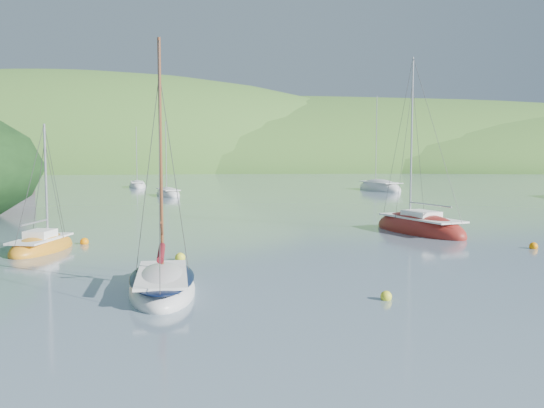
{
  "coord_description": "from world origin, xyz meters",
  "views": [
    {
      "loc": [
        -0.43,
        -21.95,
        5.16
      ],
      "look_at": [
        0.46,
        8.0,
        2.54
      ],
      "focal_mm": 40.0,
      "sensor_mm": 36.0,
      "label": 1
    }
  ],
  "objects_px": {
    "distant_sloop_b": "(380,189)",
    "sailboat_yellow": "(42,247)",
    "distant_sloop_c": "(137,186)",
    "distant_sloop_a": "(168,194)",
    "sloop_red": "(419,229)",
    "daysailer_white": "(162,286)"
  },
  "relations": [
    {
      "from": "sloop_red",
      "to": "distant_sloop_b",
      "type": "distance_m",
      "value": 41.96
    },
    {
      "from": "sloop_red",
      "to": "distant_sloop_c",
      "type": "height_order",
      "value": "sloop_red"
    },
    {
      "from": "sloop_red",
      "to": "distant_sloop_a",
      "type": "xyz_separation_m",
      "value": [
        -20.48,
        32.35,
        -0.06
      ]
    },
    {
      "from": "daysailer_white",
      "to": "sloop_red",
      "type": "height_order",
      "value": "sloop_red"
    },
    {
      "from": "sailboat_yellow",
      "to": "distant_sloop_a",
      "type": "distance_m",
      "value": 38.77
    },
    {
      "from": "sloop_red",
      "to": "sailboat_yellow",
      "type": "relative_size",
      "value": 1.67
    },
    {
      "from": "sloop_red",
      "to": "daysailer_white",
      "type": "bearing_deg",
      "value": -153.75
    },
    {
      "from": "sailboat_yellow",
      "to": "distant_sloop_b",
      "type": "height_order",
      "value": "distant_sloop_b"
    },
    {
      "from": "sloop_red",
      "to": "sailboat_yellow",
      "type": "bearing_deg",
      "value": 173.89
    },
    {
      "from": "distant_sloop_a",
      "to": "distant_sloop_c",
      "type": "xyz_separation_m",
      "value": [
        -6.75,
        16.81,
        0.0
      ]
    },
    {
      "from": "sailboat_yellow",
      "to": "distant_sloop_a",
      "type": "bearing_deg",
      "value": 96.97
    },
    {
      "from": "distant_sloop_c",
      "to": "distant_sloop_a",
      "type": "bearing_deg",
      "value": -81.03
    },
    {
      "from": "distant_sloop_b",
      "to": "sailboat_yellow",
      "type": "bearing_deg",
      "value": -136.4
    },
    {
      "from": "sloop_red",
      "to": "distant_sloop_a",
      "type": "bearing_deg",
      "value": 99.7
    },
    {
      "from": "sloop_red",
      "to": "distant_sloop_b",
      "type": "xyz_separation_m",
      "value": [
        6.1,
        41.51,
        -0.01
      ]
    },
    {
      "from": "sailboat_yellow",
      "to": "distant_sloop_a",
      "type": "xyz_separation_m",
      "value": [
        1.1,
        38.76,
        -0.01
      ]
    },
    {
      "from": "sailboat_yellow",
      "to": "distant_sloop_b",
      "type": "bearing_deg",
      "value": 68.58
    },
    {
      "from": "sailboat_yellow",
      "to": "distant_sloop_a",
      "type": "relative_size",
      "value": 0.77
    },
    {
      "from": "daysailer_white",
      "to": "sailboat_yellow",
      "type": "height_order",
      "value": "daysailer_white"
    },
    {
      "from": "sailboat_yellow",
      "to": "distant_sloop_c",
      "type": "bearing_deg",
      "value": 104.41
    },
    {
      "from": "sailboat_yellow",
      "to": "sloop_red",
      "type": "bearing_deg",
      "value": 25.12
    },
    {
      "from": "distant_sloop_a",
      "to": "distant_sloop_c",
      "type": "relative_size",
      "value": 0.99
    }
  ]
}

